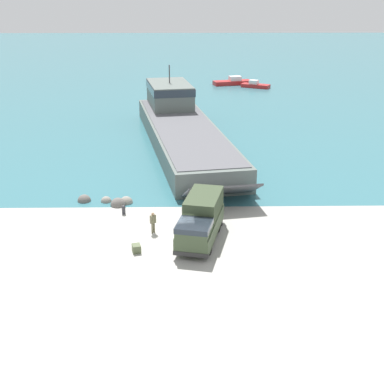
% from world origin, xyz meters
% --- Properties ---
extents(ground_plane, '(240.00, 240.00, 0.00)m').
position_xyz_m(ground_plane, '(0.00, 0.00, 0.00)').
color(ground_plane, '#A8A59E').
extents(water_surface, '(240.00, 180.00, 0.01)m').
position_xyz_m(water_surface, '(0.00, 97.29, 0.00)').
color(water_surface, '#336B75').
rests_on(water_surface, ground_plane).
extents(landing_craft, '(13.15, 37.80, 7.98)m').
position_xyz_m(landing_craft, '(0.16, 28.76, 1.97)').
color(landing_craft, '#56605B').
rests_on(landing_craft, ground_plane).
extents(military_truck, '(4.03, 7.54, 3.16)m').
position_xyz_m(military_truck, '(1.79, 1.05, 1.61)').
color(military_truck, '#3D4C33').
rests_on(military_truck, ground_plane).
extents(soldier_on_ramp, '(0.49, 0.47, 1.73)m').
position_xyz_m(soldier_on_ramp, '(-1.86, 2.13, 1.00)').
color(soldier_on_ramp, '#6B664C').
rests_on(soldier_on_ramp, ground_plane).
extents(moored_boat_a, '(5.52, 4.03, 1.36)m').
position_xyz_m(moored_boat_a, '(14.06, 64.88, 0.45)').
color(moored_boat_a, '#B22323').
rests_on(moored_boat_a, ground_plane).
extents(moored_boat_b, '(7.64, 4.00, 1.60)m').
position_xyz_m(moored_boat_b, '(10.13, 68.11, 0.53)').
color(moored_boat_b, '#B22323').
rests_on(moored_boat_b, ground_plane).
extents(mooring_bollard, '(0.35, 0.35, 0.77)m').
position_xyz_m(mooring_bollard, '(-4.53, 5.84, 0.42)').
color(mooring_bollard, '#333338').
rests_on(mooring_bollard, ground_plane).
extents(cargo_crate, '(0.73, 0.82, 0.58)m').
position_xyz_m(cargo_crate, '(-2.91, -1.04, 0.29)').
color(cargo_crate, '#566042').
rests_on(cargo_crate, ground_plane).
extents(shoreline_rock_a, '(1.35, 1.35, 1.35)m').
position_xyz_m(shoreline_rock_a, '(-5.23, 7.76, 0.00)').
color(shoreline_rock_a, '#66605B').
rests_on(shoreline_rock_a, ground_plane).
extents(shoreline_rock_b, '(0.95, 0.95, 0.95)m').
position_xyz_m(shoreline_rock_b, '(-6.38, 8.64, 0.00)').
color(shoreline_rock_b, gray).
rests_on(shoreline_rock_b, ground_plane).
extents(shoreline_rock_c, '(1.17, 1.17, 1.17)m').
position_xyz_m(shoreline_rock_c, '(-4.57, 8.32, 0.00)').
color(shoreline_rock_c, gray).
rests_on(shoreline_rock_c, ground_plane).
extents(shoreline_rock_d, '(1.20, 1.20, 1.20)m').
position_xyz_m(shoreline_rock_d, '(-8.35, 8.78, 0.00)').
color(shoreline_rock_d, '#66605B').
rests_on(shoreline_rock_d, ground_plane).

